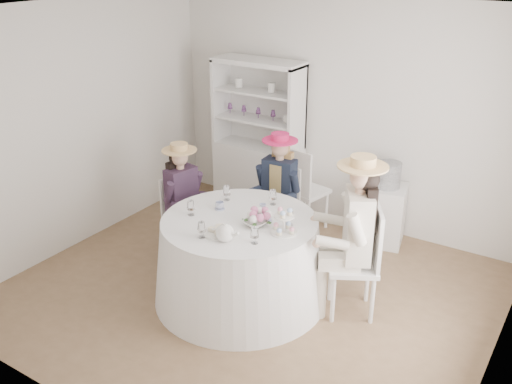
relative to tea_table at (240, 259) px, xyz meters
The scene contains 22 objects.
ground 0.44m from the tea_table, 75.43° to the left, with size 4.50×4.50×0.00m, color brown.
ceiling 2.28m from the tea_table, 75.43° to the left, with size 4.50×4.50×0.00m, color white.
wall_back 2.33m from the tea_table, 89.08° to the left, with size 4.50×4.50×0.00m, color silver.
wall_front 2.09m from the tea_table, 88.96° to the right, with size 4.50×4.50×0.00m, color silver.
wall_left 2.41m from the tea_table, behind, with size 4.50×4.50×0.00m, color silver.
tea_table is the anchor object (origin of this frame).
hutch 2.16m from the tea_table, 117.57° to the left, with size 1.20×0.58×1.93m.
side_table 1.99m from the tea_table, 67.77° to the left, with size 0.45×0.45×0.70m, color silver.
hatbox 2.03m from the tea_table, 67.77° to the left, with size 0.29×0.29×0.29m, color black.
guest_left 1.11m from the tea_table, 159.28° to the left, with size 0.51×0.49×1.30m.
guest_mid 1.12m from the tea_table, 100.67° to the left, with size 0.50×0.52×1.36m.
guest_right 1.15m from the tea_table, 19.83° to the left, with size 0.66×0.61×1.56m.
spare_chair 1.62m from the tea_table, 96.55° to the left, with size 0.51×0.51×1.04m.
teacup_a 0.55m from the tea_table, 163.39° to the left, with size 0.09×0.09×0.07m, color white.
teacup_b 0.54m from the tea_table, 74.62° to the left, with size 0.07×0.07×0.06m, color white.
teacup_c 0.52m from the tea_table, 26.70° to the left, with size 0.08×0.08×0.06m, color white.
flower_bowl 0.49m from the tea_table, 10.13° to the right, with size 0.21×0.21×0.05m, color white.
flower_arrangement 0.55m from the tea_table, ahead, with size 0.20×0.20×0.07m.
table_teapot 0.65m from the tea_table, 72.81° to the right, with size 0.23×0.16×0.17m.
sandwich_plate 0.55m from the tea_table, 90.39° to the right, with size 0.29×0.29×0.06m.
cupcake_stand 0.70m from the tea_table, ahead, with size 0.24×0.24×0.23m.
stemware_set 0.50m from the tea_table, 126.87° to the left, with size 0.97×1.01×0.15m.
Camera 1 is at (2.66, -4.05, 3.19)m, focal length 40.00 mm.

